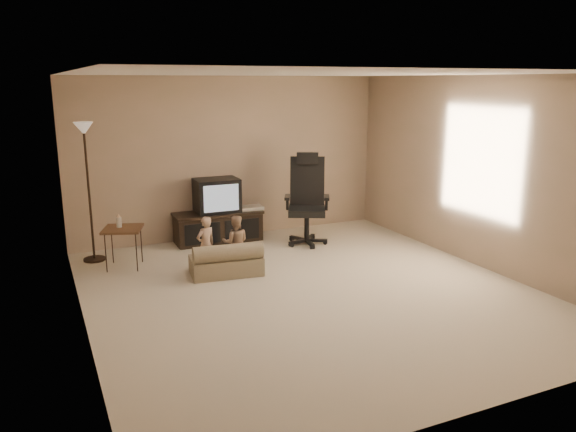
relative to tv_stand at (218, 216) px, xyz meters
name	(u,v)px	position (x,y,z in m)	size (l,w,h in m)	color
floor	(309,291)	(0.31, -2.49, -0.41)	(5.50, 5.50, 0.00)	beige
room_shell	(310,164)	(0.31, -2.49, 1.11)	(5.50, 5.50, 5.50)	white
tv_stand	(218,216)	(0.00, 0.00, 0.00)	(1.38, 0.53, 0.98)	black
office_chair	(307,211)	(1.21, -0.63, 0.08)	(0.85, 0.86, 1.37)	black
side_table	(122,229)	(-1.52, -0.66, 0.12)	(0.62, 0.62, 0.73)	brown
floor_lamp	(86,161)	(-1.86, -0.20, 0.98)	(0.30, 0.30, 1.90)	black
child_sofa	(227,262)	(-0.39, -1.54, -0.23)	(0.95, 0.61, 0.44)	gray
toddler_left	(206,245)	(-0.59, -1.34, -0.03)	(0.27, 0.20, 0.75)	tan
toddler_right	(236,242)	(-0.19, -1.35, -0.05)	(0.35, 0.19, 0.72)	tan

